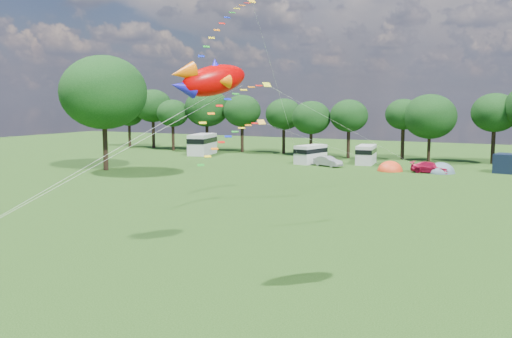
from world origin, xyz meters
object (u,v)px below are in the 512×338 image
at_px(big_tree, 104,92).
at_px(car_b, 328,161).
at_px(car_c, 430,168).
at_px(campervan_a, 202,144).
at_px(tent_greyblue, 441,173).
at_px(tent_orange, 390,171).
at_px(fish_kite, 208,80).
at_px(campervan_b, 311,154).
at_px(campervan_c, 366,154).

distance_m(big_tree, car_b, 27.99).
distance_m(car_c, campervan_a, 35.11).
distance_m(big_tree, car_c, 38.19).
relative_size(big_tree, tent_greyblue, 3.81).
height_order(car_c, tent_orange, car_c).
bearing_deg(tent_orange, fish_kite, -87.67).
bearing_deg(campervan_a, car_b, -118.16).
xyz_separation_m(car_c, campervan_b, (-15.59, 2.92, 0.65)).
bearing_deg(campervan_c, tent_greyblue, -124.60).
xyz_separation_m(campervan_c, tent_greyblue, (10.08, -5.03, -1.27)).
bearing_deg(campervan_a, campervan_b, -114.31).
height_order(big_tree, car_b, big_tree).
xyz_separation_m(tent_greyblue, fish_kite, (-3.81, -43.07, 9.12)).
height_order(car_c, campervan_c, campervan_c).
bearing_deg(big_tree, tent_orange, 25.89).
bearing_deg(fish_kite, car_c, 30.04).
distance_m(car_c, campervan_c, 10.68).
distance_m(campervan_b, tent_orange, 11.57).
bearing_deg(campervan_c, tent_orange, -149.93).
bearing_deg(tent_orange, car_b, 173.61).
height_order(car_b, tent_greyblue, car_b).
distance_m(big_tree, tent_greyblue, 39.50).
bearing_deg(car_b, car_c, -71.62).
relative_size(big_tree, car_b, 3.70).
bearing_deg(campervan_a, fish_kite, -160.41).
height_order(car_c, tent_greyblue, car_c).
bearing_deg(campervan_a, car_c, -114.12).
bearing_deg(car_b, tent_orange, -74.57).
xyz_separation_m(car_c, fish_kite, (-2.78, -42.46, 8.51)).
bearing_deg(campervan_b, car_c, -88.22).
height_order(big_tree, tent_greyblue, big_tree).
height_order(car_b, tent_orange, car_b).
height_order(tent_greyblue, fish_kite, fish_kite).
bearing_deg(car_c, campervan_b, 81.40).
relative_size(tent_orange, tent_greyblue, 0.92).
xyz_separation_m(car_b, campervan_a, (-22.04, 5.86, 1.02)).
bearing_deg(big_tree, fish_kite, -41.49).
relative_size(campervan_b, fish_kite, 1.33).
height_order(big_tree, campervan_a, big_tree).
distance_m(car_c, tent_orange, 4.54).
xyz_separation_m(car_c, tent_greyblue, (1.04, 0.62, -0.61)).
bearing_deg(tent_orange, big_tree, -154.11).
bearing_deg(car_b, big_tree, 146.89).
bearing_deg(campervan_b, fish_kite, -151.84).
distance_m(car_b, tent_greyblue, 13.48).
bearing_deg(campervan_a, tent_orange, -115.96).
xyz_separation_m(big_tree, tent_greyblue, (35.32, 15.21, -9.00)).
xyz_separation_m(big_tree, car_c, (34.28, 14.60, -8.39)).
bearing_deg(fish_kite, campervan_c, 41.20).
bearing_deg(tent_greyblue, campervan_b, 172.09).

